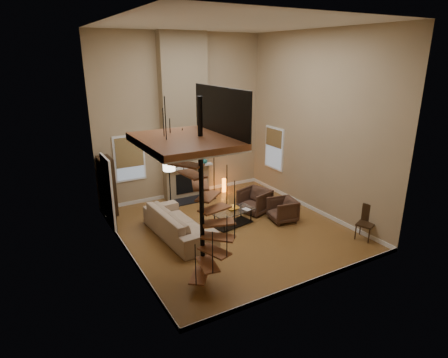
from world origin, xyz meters
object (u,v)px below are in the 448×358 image
hutch (107,186)px  armchair_far (285,210)px  armchair_near (256,201)px  coffee_table (233,216)px  side_chair (367,220)px  sofa (178,223)px  accent_lamp (224,185)px  floor_lamp (169,170)px

hutch → armchair_far: bearing=-34.6°
hutch → armchair_far: hutch is taller
armchair_near → armchair_far: (0.32, -1.04, 0.00)m
coffee_table → side_chair: size_ratio=1.47×
hutch → armchair_near: (4.15, -2.06, -0.60)m
sofa → coffee_table: size_ratio=1.94×
coffee_table → side_chair: side_chair is taller
sofa → armchair_far: sofa is taller
hutch → side_chair: (5.68, -5.10, -0.42)m
coffee_table → accent_lamp: accent_lamp is taller
armchair_near → floor_lamp: (-2.42, 1.24, 1.06)m
sofa → coffee_table: 1.70m
side_chair → sofa: bearing=149.0°
coffee_table → armchair_far: bearing=-19.0°
armchair_near → coffee_table: bearing=-82.9°
side_chair → floor_lamp: bearing=132.7°
armchair_far → armchair_near: bearing=-152.2°
floor_lamp → hutch: bearing=154.6°
hutch → side_chair: 7.65m
hutch → side_chair: bearing=-41.9°
floor_lamp → accent_lamp: floor_lamp is taller
coffee_table → side_chair: bearing=-43.0°
sofa → accent_lamp: 3.76m
armchair_near → coffee_table: size_ratio=0.64×
armchair_near → armchair_far: armchair_near is taller
accent_lamp → sofa: bearing=-139.3°
armchair_far → hutch: bearing=-114.3°
sofa → side_chair: size_ratio=2.85×
coffee_table → accent_lamp: bearing=65.7°
armchair_near → accent_lamp: bearing=163.8°
floor_lamp → coffee_table: bearing=-54.7°
side_chair → accent_lamp: bearing=106.9°
armchair_near → side_chair: (1.53, -3.04, 0.17)m
coffee_table → floor_lamp: size_ratio=0.81×
hutch → floor_lamp: (1.73, -0.82, 0.46)m
armchair_far → accent_lamp: size_ratio=1.53×
sofa → side_chair: (4.39, -2.65, 0.13)m
hutch → sofa: 2.83m
coffee_table → accent_lamp: (1.16, 2.57, -0.03)m
accent_lamp → armchair_near: bearing=-89.5°
armchair_near → hutch: bearing=-133.1°
armchair_far → coffee_table: bearing=-98.6°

